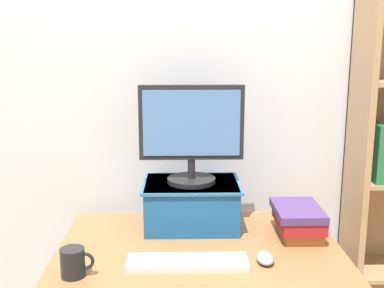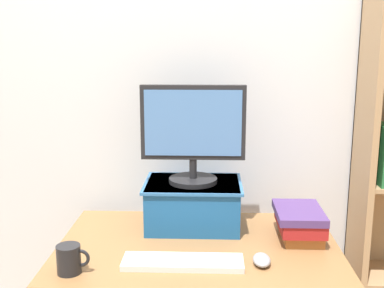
{
  "view_description": "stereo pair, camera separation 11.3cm",
  "coord_description": "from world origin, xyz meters",
  "px_view_note": "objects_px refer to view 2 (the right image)",
  "views": [
    {
      "loc": [
        -0.07,
        -1.8,
        1.52
      ],
      "look_at": [
        -0.03,
        0.08,
        1.12
      ],
      "focal_mm": 45.0,
      "sensor_mm": 36.0,
      "label": 1
    },
    {
      "loc": [
        0.04,
        -1.8,
        1.52
      ],
      "look_at": [
        -0.03,
        0.08,
        1.12
      ],
      "focal_mm": 45.0,
      "sensor_mm": 36.0,
      "label": 2
    }
  ],
  "objects_px": {
    "book_stack": "(300,222)",
    "computer_monitor": "(193,131)",
    "coffee_mug": "(70,259)",
    "riser_box": "(193,203)",
    "desk": "(198,264)",
    "computer_mouse": "(262,260)",
    "keyboard": "(183,262)"
  },
  "relations": [
    {
      "from": "coffee_mug",
      "to": "book_stack",
      "type": "bearing_deg",
      "value": 21.46
    },
    {
      "from": "riser_box",
      "to": "book_stack",
      "type": "xyz_separation_m",
      "value": [
        0.44,
        -0.12,
        -0.04
      ]
    },
    {
      "from": "keyboard",
      "to": "coffee_mug",
      "type": "bearing_deg",
      "value": -169.34
    },
    {
      "from": "desk",
      "to": "book_stack",
      "type": "xyz_separation_m",
      "value": [
        0.42,
        0.08,
        0.15
      ]
    },
    {
      "from": "desk",
      "to": "riser_box",
      "type": "relative_size",
      "value": 2.66
    },
    {
      "from": "book_stack",
      "to": "computer_monitor",
      "type": "bearing_deg",
      "value": 165.01
    },
    {
      "from": "desk",
      "to": "riser_box",
      "type": "height_order",
      "value": "riser_box"
    },
    {
      "from": "desk",
      "to": "computer_mouse",
      "type": "bearing_deg",
      "value": -35.78
    },
    {
      "from": "keyboard",
      "to": "computer_mouse",
      "type": "distance_m",
      "value": 0.29
    },
    {
      "from": "riser_box",
      "to": "book_stack",
      "type": "relative_size",
      "value": 1.57
    },
    {
      "from": "desk",
      "to": "keyboard",
      "type": "height_order",
      "value": "keyboard"
    },
    {
      "from": "computer_monitor",
      "to": "keyboard",
      "type": "bearing_deg",
      "value": -93.45
    },
    {
      "from": "computer_monitor",
      "to": "book_stack",
      "type": "height_order",
      "value": "computer_monitor"
    },
    {
      "from": "coffee_mug",
      "to": "keyboard",
      "type": "bearing_deg",
      "value": 10.66
    },
    {
      "from": "computer_monitor",
      "to": "computer_mouse",
      "type": "xyz_separation_m",
      "value": [
        0.26,
        -0.37,
        -0.41
      ]
    },
    {
      "from": "riser_box",
      "to": "keyboard",
      "type": "distance_m",
      "value": 0.4
    },
    {
      "from": "book_stack",
      "to": "coffee_mug",
      "type": "bearing_deg",
      "value": -158.54
    },
    {
      "from": "computer_monitor",
      "to": "keyboard",
      "type": "distance_m",
      "value": 0.56
    },
    {
      "from": "desk",
      "to": "keyboard",
      "type": "relative_size",
      "value": 2.55
    },
    {
      "from": "computer_mouse",
      "to": "riser_box",
      "type": "bearing_deg",
      "value": 125.57
    },
    {
      "from": "desk",
      "to": "riser_box",
      "type": "distance_m",
      "value": 0.28
    },
    {
      "from": "keyboard",
      "to": "riser_box",
      "type": "bearing_deg",
      "value": 86.57
    },
    {
      "from": "computer_monitor",
      "to": "computer_mouse",
      "type": "height_order",
      "value": "computer_monitor"
    },
    {
      "from": "computer_mouse",
      "to": "desk",
      "type": "bearing_deg",
      "value": 144.22
    },
    {
      "from": "riser_box",
      "to": "coffee_mug",
      "type": "bearing_deg",
      "value": -132.26
    },
    {
      "from": "desk",
      "to": "computer_monitor",
      "type": "height_order",
      "value": "computer_monitor"
    },
    {
      "from": "keyboard",
      "to": "desk",
      "type": "bearing_deg",
      "value": 74.73
    },
    {
      "from": "computer_monitor",
      "to": "coffee_mug",
      "type": "relative_size",
      "value": 3.77
    },
    {
      "from": "computer_mouse",
      "to": "coffee_mug",
      "type": "xyz_separation_m",
      "value": [
        -0.68,
        -0.09,
        0.03
      ]
    },
    {
      "from": "desk",
      "to": "computer_mouse",
      "type": "xyz_separation_m",
      "value": [
        0.24,
        -0.17,
        0.1
      ]
    },
    {
      "from": "computer_monitor",
      "to": "coffee_mug",
      "type": "xyz_separation_m",
      "value": [
        -0.42,
        -0.46,
        -0.37
      ]
    },
    {
      "from": "computer_monitor",
      "to": "computer_mouse",
      "type": "relative_size",
      "value": 4.26
    }
  ]
}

